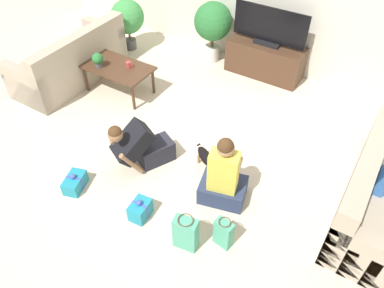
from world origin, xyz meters
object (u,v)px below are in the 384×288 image
tv (270,28)px  sofa_left (71,62)px  potted_plant_corner_left (127,18)px  gift_bag_a (186,233)px  person_sitting (223,178)px  dog (207,159)px  tabletop_plant (98,59)px  gift_box_a (75,182)px  tv_console (265,59)px  person_kneeling (141,146)px  gift_bag_b (224,233)px  sofa_right (383,197)px  coffee_table (118,69)px  mug (129,65)px  gift_box_b (140,210)px  potted_plant_back_left (213,24)px

tv → sofa_left: bearing=-145.5°
potted_plant_corner_left → gift_bag_a: bearing=-43.6°
person_sitting → dog: 0.50m
tv → dog: bearing=-82.7°
tabletop_plant → gift_box_a: bearing=-57.9°
tv_console → person_kneeling: person_kneeling is taller
gift_bag_b → sofa_right: bearing=44.0°
potted_plant_corner_left → dog: bearing=-35.0°
sofa_right → tv: tv is taller
gift_bag_a → tv: bearing=100.9°
sofa_right → gift_box_a: size_ratio=5.24×
sofa_left → potted_plant_corner_left: 1.33m
coffee_table → person_kneeling: size_ratio=1.30×
mug → gift_bag_b: bearing=-33.1°
mug → tv: bearing=45.7°
tv → dog: tv is taller
gift_bag_a → tabletop_plant: 3.11m
coffee_table → gift_box_b: bearing=-45.1°
dog → gift_bag_b: 1.06m
sofa_left → potted_plant_back_left: bearing=136.9°
gift_bag_a → tv_console: bearing=100.9°
tv_console → gift_box_a: size_ratio=3.47×
sofa_left → mug: (1.05, 0.20, 0.19)m
coffee_table → gift_bag_b: bearing=-30.3°
mug → gift_box_b: bearing=-49.1°
tv → person_sitting: bearing=-75.8°
sofa_right → gift_bag_b: bearing=134.0°
tv_console → mug: bearing=-134.3°
coffee_table → potted_plant_corner_left: bearing=122.1°
tv → gift_bag_a: bearing=-79.1°
person_kneeling → gift_box_b: (0.46, -0.65, -0.22)m
potted_plant_corner_left → dog: size_ratio=2.03×
coffee_table → tabletop_plant: (-0.23, -0.15, 0.17)m
tv → tv_console: bearing=90.0°
gift_box_a → gift_bag_b: size_ratio=0.93×
sofa_right → person_kneeling: size_ratio=2.31×
potted_plant_back_left → gift_box_b: 3.56m
tv_console → gift_bag_b: size_ratio=3.24×
sofa_right → dog: bearing=102.0°
tv → mug: bearing=-134.3°
coffee_table → gift_bag_a: (2.38, -1.80, -0.19)m
sofa_right → person_sitting: 1.73m
person_sitting → gift_box_b: (-0.65, -0.70, -0.24)m
tv_console → gift_bag_b: 3.38m
potted_plant_back_left → potted_plant_corner_left: potted_plant_back_left is taller
sofa_right → tv_console: size_ratio=1.51×
gift_box_b → tabletop_plant: bearing=141.0°
person_kneeling → gift_bag_a: (1.10, -0.70, -0.11)m
gift_box_b → person_kneeling: bearing=125.5°
sofa_right → tv_console: sofa_right is taller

